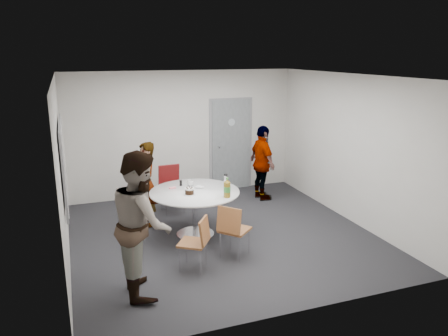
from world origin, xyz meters
name	(u,v)px	position (x,y,z in m)	size (l,w,h in m)	color
floor	(222,235)	(0.00, 0.00, 0.00)	(5.00, 5.00, 0.00)	black
ceiling	(222,76)	(0.00, 0.00, 2.70)	(5.00, 5.00, 0.00)	silver
wall_back	(183,134)	(0.00, 2.50, 1.35)	(5.00, 5.00, 0.00)	#BCB9B2
wall_left	(62,173)	(-2.50, 0.00, 1.35)	(5.00, 5.00, 0.00)	#BCB9B2
wall_right	(349,148)	(2.50, 0.00, 1.35)	(5.00, 5.00, 0.00)	#BCB9B2
wall_front	(296,208)	(0.00, -2.50, 1.35)	(5.00, 5.00, 0.00)	#BCB9B2
door	(231,145)	(1.10, 2.48, 1.03)	(1.02, 0.17, 2.12)	slate
whiteboard	(64,163)	(-2.46, 0.20, 1.45)	(0.04, 1.90, 1.25)	gray
table	(196,197)	(-0.41, 0.15, 0.68)	(1.52, 1.52, 1.12)	white
chair_near_left	(198,239)	(-0.74, -1.05, 0.48)	(0.55, 0.54, 0.79)	brown
chair_near_right	(232,227)	(-0.15, -0.88, 0.52)	(0.59, 0.59, 0.85)	brown
chair_far	(171,183)	(-0.54, 1.48, 0.56)	(0.46, 0.50, 0.92)	maroon
person_main	(147,184)	(-1.11, 0.92, 0.77)	(0.56, 0.37, 1.54)	#A5C6EA
person_left	(142,223)	(-1.57, -1.34, 0.95)	(0.92, 0.72, 1.89)	white
person_right	(262,163)	(1.45, 1.52, 0.80)	(0.94, 0.39, 1.60)	black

